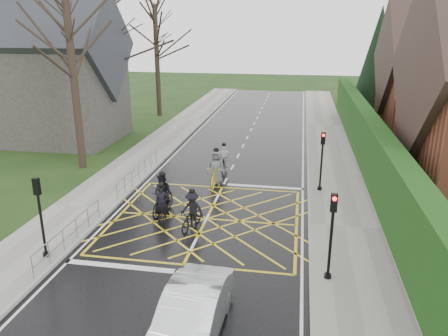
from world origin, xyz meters
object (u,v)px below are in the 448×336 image
(cyclist_back, at_px, (163,198))
(cyclist_front, at_px, (224,161))
(cyclist_lead, at_px, (216,172))
(car, at_px, (191,316))
(cyclist_rear, at_px, (162,209))
(cyclist_mid, at_px, (192,214))

(cyclist_back, bearing_deg, cyclist_front, 84.80)
(cyclist_back, relative_size, cyclist_lead, 0.98)
(cyclist_back, bearing_deg, car, -58.38)
(cyclist_rear, relative_size, cyclist_front, 1.11)
(cyclist_mid, xyz_separation_m, cyclist_lead, (-0.00, 5.34, 0.07))
(cyclist_mid, height_order, cyclist_front, cyclist_mid)
(cyclist_front, height_order, cyclist_lead, cyclist_lead)
(cyclist_back, relative_size, cyclist_mid, 1.09)
(car, bearing_deg, cyclist_mid, 105.89)
(cyclist_rear, height_order, cyclist_front, cyclist_rear)
(cyclist_front, bearing_deg, cyclist_lead, -99.29)
(cyclist_mid, relative_size, cyclist_lead, 0.90)
(car, bearing_deg, cyclist_front, 98.72)
(cyclist_rear, xyz_separation_m, car, (3.13, -7.18, 0.15))
(cyclist_rear, bearing_deg, cyclist_back, 82.95)
(cyclist_mid, xyz_separation_m, car, (1.64, -6.77, 0.08))
(cyclist_back, xyz_separation_m, cyclist_mid, (1.67, -1.21, -0.12))
(cyclist_mid, bearing_deg, car, -64.33)
(cyclist_mid, distance_m, cyclist_lead, 5.35)
(car, bearing_deg, cyclist_rear, 115.82)
(cyclist_rear, bearing_deg, cyclist_mid, -35.13)
(cyclist_mid, distance_m, car, 6.96)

